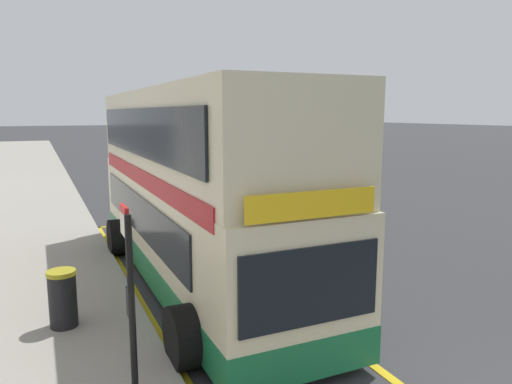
{
  "coord_description": "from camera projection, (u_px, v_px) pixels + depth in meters",
  "views": [
    {
      "loc": [
        -5.68,
        -2.75,
        3.9
      ],
      "look_at": [
        -0.58,
        8.34,
        1.88
      ],
      "focal_mm": 33.53,
      "sensor_mm": 36.0,
      "label": 1
    }
  ],
  "objects": [
    {
      "name": "ground_plane",
      "position": [
        125.0,
        168.0,
        34.13
      ],
      "size": [
        260.0,
        260.0,
        0.0
      ],
      "primitive_type": "plane",
      "color": "#333335"
    },
    {
      "name": "pavement_near",
      "position": [
        16.0,
        172.0,
        31.23
      ],
      "size": [
        6.0,
        76.0,
        0.14
      ],
      "primitive_type": "cube",
      "color": "gray",
      "rests_on": "ground"
    },
    {
      "name": "double_decker_bus",
      "position": [
        194.0,
        194.0,
        10.98
      ],
      "size": [
        3.17,
        10.4,
        4.4
      ],
      "color": "beige",
      "rests_on": "ground"
    },
    {
      "name": "bus_bay_markings",
      "position": [
        194.0,
        281.0,
        11.2
      ],
      "size": [
        2.95,
        13.17,
        0.01
      ],
      "color": "gold",
      "rests_on": "ground"
    },
    {
      "name": "bus_stop_sign",
      "position": [
        130.0,
        287.0,
        6.18
      ],
      "size": [
        0.09,
        0.51,
        2.58
      ],
      "color": "black",
      "rests_on": "pavement_near"
    },
    {
      "name": "parked_car_navy_kerbside",
      "position": [
        157.0,
        146.0,
        46.21
      ],
      "size": [
        2.09,
        4.2,
        1.62
      ],
      "rotation": [
        0.0,
        0.0,
        3.12
      ],
      "color": "navy",
      "rests_on": "ground"
    },
    {
      "name": "parked_car_teal_across",
      "position": [
        174.0,
        151.0,
        39.4
      ],
      "size": [
        2.09,
        4.2,
        1.62
      ],
      "rotation": [
        0.0,
        0.0,
        -0.03
      ],
      "color": "#196066",
      "rests_on": "ground"
    },
    {
      "name": "litter_bin",
      "position": [
        63.0,
        298.0,
        8.46
      ],
      "size": [
        0.5,
        0.5,
        1.03
      ],
      "color": "black",
      "rests_on": "pavement_near"
    }
  ]
}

